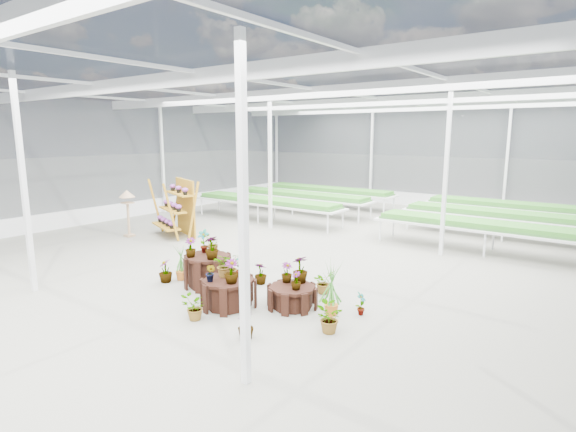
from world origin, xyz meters
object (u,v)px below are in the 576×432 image
Objects in this scene: plinth_low at (292,297)px; bird_table at (128,213)px; plinth_mid at (229,293)px; shelf_rack at (174,208)px; plinth_tall at (208,271)px.

bird_table is (-7.82, 1.76, 0.55)m from plinth_low.
plinth_mid is 6.68m from shelf_rack.
plinth_mid is at bearing -41.79° from bird_table.
plinth_tall is at bearing 153.43° from plinth_mid.
plinth_low is at bearing -0.53° from shelf_rack.
plinth_tall is 0.54× the size of shelf_rack.
plinth_tall reaches higher than plinth_low.
plinth_low is at bearing -34.65° from bird_table.
shelf_rack reaches higher than bird_table.
shelf_rack reaches higher than plinth_mid.
plinth_mid is at bearing -145.01° from plinth_low.
bird_table is at bearing 160.20° from plinth_mid.
plinth_mid is 0.56× the size of shelf_rack.
plinth_mid is at bearing -26.57° from plinth_tall.
plinth_mid is 7.27m from bird_table.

